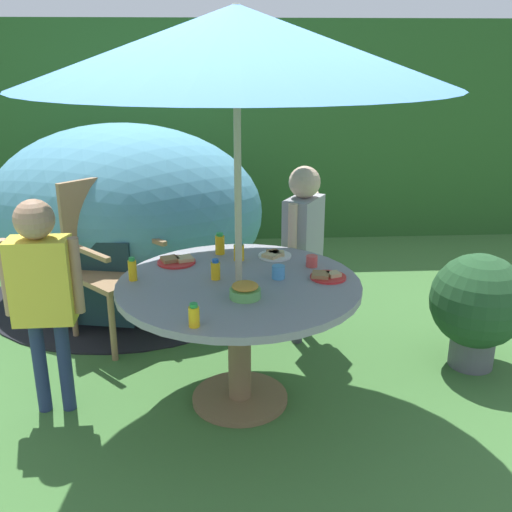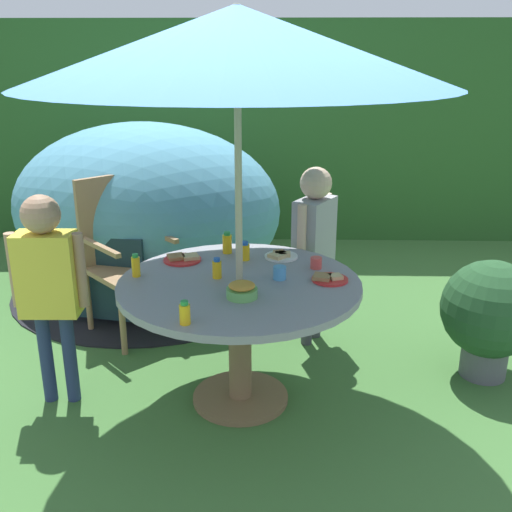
{
  "view_description": "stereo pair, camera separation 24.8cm",
  "coord_description": "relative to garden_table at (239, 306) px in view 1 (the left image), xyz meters",
  "views": [
    {
      "loc": [
        -0.08,
        -2.86,
        1.85
      ],
      "look_at": [
        0.09,
        -0.03,
        0.86
      ],
      "focal_mm": 41.67,
      "sensor_mm": 36.0,
      "label": 1
    },
    {
      "loc": [
        0.16,
        -2.86,
        1.85
      ],
      "look_at": [
        0.09,
        -0.03,
        0.86
      ],
      "focal_mm": 41.67,
      "sensor_mm": 36.0,
      "label": 2
    }
  ],
  "objects": [
    {
      "name": "juice_bottle_near_left",
      "position": [
        -0.21,
        -0.51,
        0.19
      ],
      "size": [
        0.05,
        0.05,
        0.11
      ],
      "color": "yellow",
      "rests_on": "garden_table"
    },
    {
      "name": "child_in_yellow_shirt",
      "position": [
        -0.99,
        -0.02,
        0.17
      ],
      "size": [
        0.4,
        0.2,
        1.17
      ],
      "rotation": [
        0.0,
        0.0,
        0.02
      ],
      "color": "navy",
      "rests_on": "ground_plane"
    },
    {
      "name": "child_in_grey_shirt",
      "position": [
        0.44,
        0.74,
        0.17
      ],
      "size": [
        0.3,
        0.35,
        1.17
      ],
      "rotation": [
        0.0,
        0.0,
        -2.1
      ],
      "color": "#3F3F47",
      "rests_on": "ground_plane"
    },
    {
      "name": "plate_back_edge",
      "position": [
        0.22,
        0.38,
        0.15
      ],
      "size": [
        0.19,
        0.19,
        0.03
      ],
      "color": "white",
      "rests_on": "garden_table"
    },
    {
      "name": "plate_center_back",
      "position": [
        -0.34,
        0.31,
        0.15
      ],
      "size": [
        0.21,
        0.21,
        0.03
      ],
      "color": "red",
      "rests_on": "garden_table"
    },
    {
      "name": "garden_table",
      "position": [
        0.0,
        0.0,
        0.0
      ],
      "size": [
        1.27,
        1.27,
        0.71
      ],
      "color": "brown",
      "rests_on": "ground_plane"
    },
    {
      "name": "cup_near",
      "position": [
        0.41,
        0.21,
        0.17
      ],
      "size": [
        0.06,
        0.06,
        0.06
      ],
      "primitive_type": "cylinder",
      "color": "#E04C47",
      "rests_on": "garden_table"
    },
    {
      "name": "patio_umbrella",
      "position": [
        0.0,
        0.0,
        1.29
      ],
      "size": [
        2.05,
        2.05,
        2.04
      ],
      "color": "#B7AD8C",
      "rests_on": "ground_plane"
    },
    {
      "name": "cup_far",
      "position": [
        0.21,
        0.04,
        0.17
      ],
      "size": [
        0.07,
        0.07,
        0.07
      ],
      "primitive_type": "cylinder",
      "color": "#4C99D8",
      "rests_on": "garden_table"
    },
    {
      "name": "ground_plane",
      "position": [
        0.0,
        0.0,
        -0.58
      ],
      "size": [
        10.0,
        10.0,
        0.02
      ],
      "primitive_type": "cube",
      "color": "#3D6B33"
    },
    {
      "name": "snack_bowl",
      "position": [
        0.02,
        -0.21,
        0.17
      ],
      "size": [
        0.15,
        0.15,
        0.08
      ],
      "color": "#66B259",
      "rests_on": "garden_table"
    },
    {
      "name": "juice_bottle_mid_left",
      "position": [
        -0.1,
        0.45,
        0.2
      ],
      "size": [
        0.06,
        0.06,
        0.13
      ],
      "color": "yellow",
      "rests_on": "garden_table"
    },
    {
      "name": "juice_bottle_near_right",
      "position": [
        -0.55,
        0.06,
        0.19
      ],
      "size": [
        0.04,
        0.04,
        0.13
      ],
      "color": "yellow",
      "rests_on": "garden_table"
    },
    {
      "name": "hedge_backdrop",
      "position": [
        0.0,
        3.32,
        0.49
      ],
      "size": [
        9.0,
        0.7,
        2.12
      ],
      "primitive_type": "cube",
      "color": "#285623",
      "rests_on": "ground_plane"
    },
    {
      "name": "plate_far_right",
      "position": [
        0.46,
        0.02,
        0.15
      ],
      "size": [
        0.19,
        0.19,
        0.03
      ],
      "color": "red",
      "rests_on": "garden_table"
    },
    {
      "name": "wooden_chair",
      "position": [
        -0.84,
        0.89,
        0.0
      ],
      "size": [
        0.68,
        0.68,
        1.06
      ],
      "rotation": [
        0.0,
        0.0,
        0.76
      ],
      "color": "#93704C",
      "rests_on": "ground_plane"
    },
    {
      "name": "potted_plant",
      "position": [
        1.44,
        0.31,
        -0.17
      ],
      "size": [
        0.57,
        0.57,
        0.72
      ],
      "color": "#595960",
      "rests_on": "ground_plane"
    },
    {
      "name": "juice_bottle_far_left",
      "position": [
        0.01,
        0.33,
        0.19
      ],
      "size": [
        0.06,
        0.06,
        0.11
      ],
      "color": "yellow",
      "rests_on": "garden_table"
    },
    {
      "name": "dome_tent",
      "position": [
        -0.83,
        1.65,
        0.08
      ],
      "size": [
        2.56,
        2.56,
        1.33
      ],
      "rotation": [
        0.0,
        0.0,
        -0.2
      ],
      "color": "teal",
      "rests_on": "ground_plane"
    },
    {
      "name": "juice_bottle_center_front",
      "position": [
        -0.12,
        0.05,
        0.19
      ],
      "size": [
        0.05,
        0.05,
        0.11
      ],
      "color": "yellow",
      "rests_on": "garden_table"
    }
  ]
}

